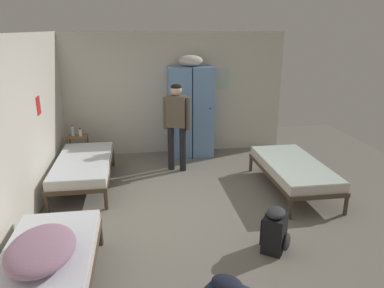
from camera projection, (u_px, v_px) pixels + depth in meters
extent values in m
plane|color=slate|center=(195.00, 211.00, 5.38)|extent=(8.90, 8.90, 0.00)
cube|color=beige|center=(174.00, 94.00, 7.65)|extent=(4.64, 0.06, 2.52)
cube|color=beige|center=(19.00, 136.00, 4.67)|extent=(0.06, 5.56, 2.52)
cube|color=#B7CCBC|center=(216.00, 79.00, 7.65)|extent=(0.55, 0.01, 0.40)
cube|color=red|center=(38.00, 106.00, 5.54)|extent=(0.01, 0.20, 0.28)
cube|color=#6B93C6|center=(180.00, 113.00, 7.47)|extent=(0.44, 0.52, 1.85)
cylinder|color=black|center=(187.00, 109.00, 7.19)|extent=(0.02, 0.03, 0.02)
cube|color=#6B93C6|center=(202.00, 112.00, 7.53)|extent=(0.44, 0.52, 1.85)
cylinder|color=black|center=(210.00, 108.00, 7.25)|extent=(0.02, 0.03, 0.02)
ellipsoid|color=beige|center=(191.00, 61.00, 7.18)|extent=(0.48, 0.36, 0.22)
cylinder|color=brown|center=(68.00, 153.00, 7.05)|extent=(0.03, 0.03, 0.55)
cylinder|color=brown|center=(87.00, 152.00, 7.10)|extent=(0.03, 0.03, 0.55)
cylinder|color=brown|center=(71.00, 148.00, 7.30)|extent=(0.03, 0.03, 0.55)
cylinder|color=brown|center=(89.00, 148.00, 7.35)|extent=(0.03, 0.03, 0.55)
cube|color=brown|center=(79.00, 154.00, 7.23)|extent=(0.38, 0.30, 0.02)
cube|color=brown|center=(77.00, 136.00, 7.11)|extent=(0.38, 0.30, 0.02)
cylinder|color=#473828|center=(293.00, 162.00, 6.97)|extent=(0.06, 0.06, 0.28)
cylinder|color=#473828|center=(251.00, 164.00, 6.85)|extent=(0.06, 0.06, 0.28)
cylinder|color=#473828|center=(346.00, 206.00, 5.23)|extent=(0.06, 0.06, 0.28)
cylinder|color=#473828|center=(290.00, 210.00, 5.12)|extent=(0.06, 0.06, 0.28)
cube|color=#473828|center=(293.00, 173.00, 5.99)|extent=(0.90, 1.90, 0.06)
cube|color=silver|center=(293.00, 167.00, 5.96)|extent=(0.87, 1.84, 0.14)
cube|color=silver|center=(294.00, 163.00, 5.94)|extent=(0.86, 1.82, 0.01)
cylinder|color=#473828|center=(29.00, 240.00, 4.38)|extent=(0.06, 0.06, 0.28)
cylinder|color=#473828|center=(100.00, 235.00, 4.50)|extent=(0.06, 0.06, 0.28)
cube|color=#473828|center=(46.00, 274.00, 3.52)|extent=(0.90, 1.90, 0.06)
cube|color=silver|center=(45.00, 265.00, 3.49)|extent=(0.87, 1.84, 0.14)
cube|color=silver|center=(44.00, 258.00, 3.47)|extent=(0.86, 1.82, 0.01)
cylinder|color=#473828|center=(47.00, 205.00, 5.27)|extent=(0.06, 0.06, 0.28)
cylinder|color=#473828|center=(106.00, 201.00, 5.39)|extent=(0.06, 0.06, 0.28)
cylinder|color=#473828|center=(68.00, 161.00, 7.00)|extent=(0.06, 0.06, 0.28)
cylinder|color=#473828|center=(113.00, 159.00, 7.12)|extent=(0.06, 0.06, 0.28)
cube|color=#473828|center=(84.00, 169.00, 6.14)|extent=(0.90, 1.90, 0.06)
cube|color=silver|center=(83.00, 163.00, 6.11)|extent=(0.87, 1.84, 0.14)
cube|color=silver|center=(83.00, 159.00, 6.09)|extent=(0.86, 1.82, 0.01)
ellipsoid|color=gray|center=(41.00, 249.00, 3.41)|extent=(0.63, 0.87, 0.22)
cylinder|color=black|center=(183.00, 149.00, 6.80)|extent=(0.12, 0.12, 0.85)
cylinder|color=black|center=(171.00, 148.00, 6.85)|extent=(0.12, 0.12, 0.85)
cube|color=brown|center=(176.00, 111.00, 6.61)|extent=(0.40, 0.33, 0.58)
cylinder|color=brown|center=(188.00, 114.00, 6.57)|extent=(0.08, 0.08, 0.60)
cylinder|color=brown|center=(165.00, 113.00, 6.67)|extent=(0.08, 0.08, 0.60)
sphere|color=#DBAD89|center=(176.00, 90.00, 6.49)|extent=(0.21, 0.21, 0.21)
ellipsoid|color=black|center=(176.00, 87.00, 6.48)|extent=(0.20, 0.20, 0.11)
cylinder|color=#B2DBEA|center=(73.00, 131.00, 7.09)|extent=(0.07, 0.07, 0.19)
cylinder|color=#2666B2|center=(72.00, 126.00, 7.06)|extent=(0.04, 0.04, 0.03)
cylinder|color=white|center=(80.00, 133.00, 7.06)|extent=(0.05, 0.05, 0.14)
cylinder|color=black|center=(80.00, 129.00, 7.04)|extent=(0.03, 0.03, 0.03)
cube|color=black|center=(275.00, 233.00, 4.37)|extent=(0.38, 0.40, 0.46)
ellipsoid|color=#2D2D33|center=(287.00, 242.00, 4.33)|extent=(0.20, 0.24, 0.20)
ellipsoid|color=#2D2D33|center=(276.00, 213.00, 4.29)|extent=(0.34, 0.36, 0.10)
cube|color=black|center=(262.00, 232.00, 4.35)|extent=(0.05, 0.05, 0.32)
cube|color=black|center=(266.00, 225.00, 4.50)|extent=(0.05, 0.05, 0.32)
ellipsoid|color=black|center=(227.00, 284.00, 3.10)|extent=(0.36, 0.36, 0.10)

